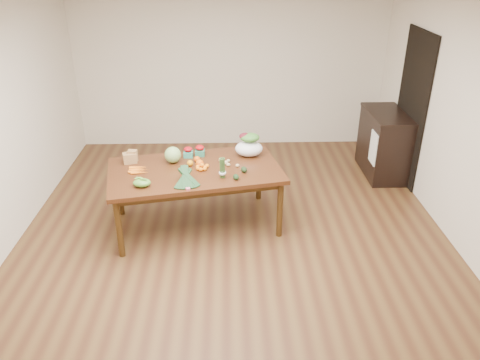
{
  "coord_description": "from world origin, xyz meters",
  "views": [
    {
      "loc": [
        -0.05,
        -4.53,
        3.06
      ],
      "look_at": [
        0.07,
        0.0,
        0.78
      ],
      "focal_mm": 35.0,
      "sensor_mm": 36.0,
      "label": 1
    }
  ],
  "objects_px": {
    "mandarin_cluster": "(202,166)",
    "cabinet": "(384,144)",
    "dining_table": "(196,197)",
    "kale_bunch": "(186,179)",
    "asparagus_bundle": "(222,168)",
    "paper_bag": "(130,157)",
    "salad_bag": "(249,146)",
    "cabbage": "(173,155)"
  },
  "relations": [
    {
      "from": "paper_bag",
      "to": "salad_bag",
      "type": "xyz_separation_m",
      "value": [
        1.42,
        0.17,
        0.06
      ]
    },
    {
      "from": "paper_bag",
      "to": "asparagus_bundle",
      "type": "xyz_separation_m",
      "value": [
        1.1,
        -0.44,
        0.05
      ]
    },
    {
      "from": "paper_bag",
      "to": "mandarin_cluster",
      "type": "relative_size",
      "value": 1.15
    },
    {
      "from": "paper_bag",
      "to": "asparagus_bundle",
      "type": "distance_m",
      "value": 1.19
    },
    {
      "from": "cabinet",
      "to": "kale_bunch",
      "type": "relative_size",
      "value": 2.55
    },
    {
      "from": "salad_bag",
      "to": "cabbage",
      "type": "bearing_deg",
      "value": -169.1
    },
    {
      "from": "mandarin_cluster",
      "to": "asparagus_bundle",
      "type": "distance_m",
      "value": 0.35
    },
    {
      "from": "dining_table",
      "to": "kale_bunch",
      "type": "xyz_separation_m",
      "value": [
        -0.06,
        -0.42,
        0.45
      ]
    },
    {
      "from": "dining_table",
      "to": "mandarin_cluster",
      "type": "xyz_separation_m",
      "value": [
        0.09,
        -0.01,
        0.41
      ]
    },
    {
      "from": "paper_bag",
      "to": "cabinet",
      "type": "bearing_deg",
      "value": 19.03
    },
    {
      "from": "salad_bag",
      "to": "cabinet",
      "type": "bearing_deg",
      "value": 26.77
    },
    {
      "from": "dining_table",
      "to": "cabbage",
      "type": "relative_size",
      "value": 10.07
    },
    {
      "from": "cabbage",
      "to": "salad_bag",
      "type": "relative_size",
      "value": 0.58
    },
    {
      "from": "cabinet",
      "to": "paper_bag",
      "type": "bearing_deg",
      "value": -160.97
    },
    {
      "from": "asparagus_bundle",
      "to": "mandarin_cluster",
      "type": "bearing_deg",
      "value": 123.39
    },
    {
      "from": "kale_bunch",
      "to": "asparagus_bundle",
      "type": "distance_m",
      "value": 0.42
    },
    {
      "from": "cabinet",
      "to": "asparagus_bundle",
      "type": "bearing_deg",
      "value": -145.12
    },
    {
      "from": "salad_bag",
      "to": "kale_bunch",
      "type": "bearing_deg",
      "value": -132.14
    },
    {
      "from": "cabinet",
      "to": "cabbage",
      "type": "relative_size",
      "value": 5.24
    },
    {
      "from": "dining_table",
      "to": "salad_bag",
      "type": "bearing_deg",
      "value": 17.92
    },
    {
      "from": "mandarin_cluster",
      "to": "salad_bag",
      "type": "height_order",
      "value": "salad_bag"
    },
    {
      "from": "dining_table",
      "to": "mandarin_cluster",
      "type": "bearing_deg",
      "value": -20.05
    },
    {
      "from": "cabinet",
      "to": "dining_table",
      "type": "bearing_deg",
      "value": -152.61
    },
    {
      "from": "cabinet",
      "to": "cabbage",
      "type": "xyz_separation_m",
      "value": [
        -2.93,
        -1.19,
        0.38
      ]
    },
    {
      "from": "dining_table",
      "to": "cabinet",
      "type": "relative_size",
      "value": 1.92
    },
    {
      "from": "asparagus_bundle",
      "to": "salad_bag",
      "type": "height_order",
      "value": "salad_bag"
    },
    {
      "from": "dining_table",
      "to": "mandarin_cluster",
      "type": "relative_size",
      "value": 10.89
    },
    {
      "from": "mandarin_cluster",
      "to": "kale_bunch",
      "type": "xyz_separation_m",
      "value": [
        -0.15,
        -0.4,
        0.04
      ]
    },
    {
      "from": "cabbage",
      "to": "mandarin_cluster",
      "type": "xyz_separation_m",
      "value": [
        0.35,
        -0.2,
        -0.06
      ]
    },
    {
      "from": "dining_table",
      "to": "kale_bunch",
      "type": "bearing_deg",
      "value": -109.71
    },
    {
      "from": "mandarin_cluster",
      "to": "cabinet",
      "type": "bearing_deg",
      "value": 28.39
    },
    {
      "from": "mandarin_cluster",
      "to": "salad_bag",
      "type": "relative_size",
      "value": 0.53
    },
    {
      "from": "cabbage",
      "to": "dining_table",
      "type": "bearing_deg",
      "value": -34.79
    },
    {
      "from": "paper_bag",
      "to": "kale_bunch",
      "type": "height_order",
      "value": "kale_bunch"
    },
    {
      "from": "cabinet",
      "to": "kale_bunch",
      "type": "bearing_deg",
      "value": -146.59
    },
    {
      "from": "cabinet",
      "to": "mandarin_cluster",
      "type": "bearing_deg",
      "value": -151.61
    },
    {
      "from": "paper_bag",
      "to": "kale_bunch",
      "type": "xyz_separation_m",
      "value": [
        0.72,
        -0.61,
        0.01
      ]
    },
    {
      "from": "cabinet",
      "to": "paper_bag",
      "type": "height_order",
      "value": "cabinet"
    },
    {
      "from": "mandarin_cluster",
      "to": "paper_bag",
      "type": "bearing_deg",
      "value": 166.58
    },
    {
      "from": "paper_bag",
      "to": "asparagus_bundle",
      "type": "relative_size",
      "value": 0.83
    },
    {
      "from": "mandarin_cluster",
      "to": "kale_bunch",
      "type": "relative_size",
      "value": 0.45
    },
    {
      "from": "cabbage",
      "to": "kale_bunch",
      "type": "distance_m",
      "value": 0.64
    }
  ]
}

